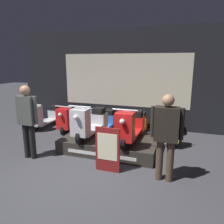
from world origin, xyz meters
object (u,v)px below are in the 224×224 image
scooter_backrow_0 (46,116)px  price_sign_board (108,150)px  scooter_display_left (90,122)px  person_right_browsing (166,131)px  person_left_browsing (27,117)px  scooter_backrow_2 (103,121)px  scooter_backrow_3 (136,125)px  scooter_backrow_1 (73,119)px  scooter_backrow_4 (173,128)px  scooter_display_right (131,126)px

scooter_backrow_0 → price_sign_board: (3.03, -2.24, 0.11)m
scooter_display_left → person_right_browsing: size_ratio=0.97×
scooter_display_left → person_left_browsing: (-1.06, -1.00, 0.29)m
scooter_backrow_2 → scooter_backrow_3: size_ratio=1.00×
scooter_display_left → person_right_browsing: bearing=-27.3°
scooter_backrow_0 → person_right_browsing: (4.14, -2.22, 0.59)m
price_sign_board → scooter_backrow_1: bearing=131.7°
scooter_backrow_3 → person_left_browsing: bearing=-131.7°
scooter_backrow_1 → person_right_browsing: 3.86m
scooter_display_left → price_sign_board: bearing=-51.1°
scooter_display_left → scooter_backrow_0: scooter_display_left is taller
scooter_backrow_1 → scooter_backrow_3: bearing=0.0°
person_left_browsing → person_right_browsing: (3.00, 0.00, -0.01)m
person_left_browsing → scooter_display_left: bearing=43.3°
scooter_display_left → person_left_browsing: person_left_browsing is taller
person_left_browsing → price_sign_board: bearing=-0.9°
scooter_backrow_4 → price_sign_board: bearing=-116.5°
scooter_backrow_3 → price_sign_board: size_ratio=1.72×
scooter_display_right → scooter_backrow_2: (-1.17, 1.21, -0.32)m
scooter_backrow_3 → person_left_browsing: 3.03m
scooter_display_left → person_right_browsing: 2.20m
scooter_display_left → scooter_backrow_4: scooter_display_left is taller
scooter_backrow_4 → scooter_display_left: bearing=-148.1°
scooter_backrow_3 → scooter_display_right: bearing=-83.7°
scooter_display_left → price_sign_board: size_ratio=1.72×
scooter_display_right → person_right_browsing: person_right_browsing is taller
scooter_backrow_4 → person_right_browsing: (-0.01, -2.22, 0.59)m
scooter_display_left → scooter_backrow_3: (0.91, 1.21, -0.32)m
scooter_backrow_1 → person_right_browsing: bearing=-35.5°
scooter_display_right → scooter_display_left: bearing=180.0°
scooter_backrow_2 → scooter_backrow_1: bearing=180.0°
scooter_backrow_1 → scooter_backrow_4: size_ratio=1.00×
scooter_backrow_2 → person_right_browsing: (2.06, -2.22, 0.59)m
scooter_backrow_1 → person_right_browsing: person_right_browsing is taller
scooter_backrow_0 → price_sign_board: bearing=-36.5°
scooter_display_right → scooter_backrow_2: 1.72m
scooter_display_right → scooter_backrow_0: size_ratio=1.00×
scooter_backrow_0 → person_left_browsing: bearing=-62.7°
scooter_backrow_1 → scooter_backrow_0: bearing=180.0°
scooter_backrow_0 → person_left_browsing: size_ratio=0.95×
scooter_backrow_3 → price_sign_board: price_sign_board is taller
scooter_backrow_2 → scooter_backrow_3: (1.04, 0.00, 0.00)m
person_left_browsing → scooter_backrow_3: bearing=48.3°
scooter_display_right → scooter_backrow_4: bearing=53.4°
scooter_backrow_2 → scooter_backrow_0: bearing=180.0°
scooter_display_left → scooter_backrow_1: size_ratio=1.00×
scooter_backrow_2 → scooter_backrow_3: same height
price_sign_board → scooter_display_right: bearing=78.3°
scooter_backrow_1 → scooter_backrow_3: (2.08, 0.00, 0.00)m
scooter_backrow_1 → scooter_backrow_3: same height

